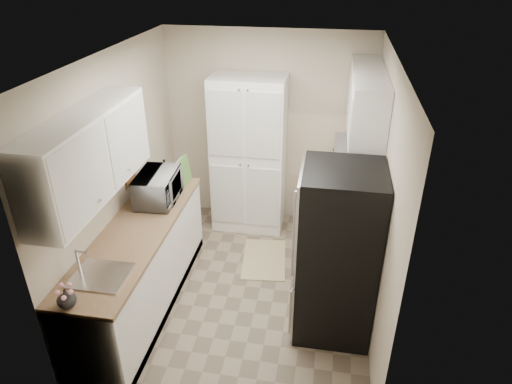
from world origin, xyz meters
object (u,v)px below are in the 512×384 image
electric_range (339,239)px  microwave (158,187)px  pantry_cabinet (249,155)px  refrigerator (337,254)px  toaster_oven (342,163)px  wine_bottle (165,174)px

electric_range → microwave: size_ratio=1.96×
pantry_cabinet → refrigerator: pantry_cabinet is taller
refrigerator → toaster_oven: bearing=89.3°
pantry_cabinet → refrigerator: 2.07m
wine_bottle → refrigerator: bearing=-24.7°
refrigerator → microwave: bearing=163.6°
electric_range → pantry_cabinet: bearing=141.8°
refrigerator → microwave: 2.00m
toaster_oven → electric_range: bearing=-69.1°
electric_range → wine_bottle: wine_bottle is taller
electric_range → microwave: microwave is taller
electric_range → wine_bottle: 2.06m
refrigerator → toaster_oven: refrigerator is taller
pantry_cabinet → microwave: (-0.76, -1.16, 0.08)m
pantry_cabinet → toaster_oven: pantry_cabinet is taller
electric_range → microwave: bearing=-173.0°
microwave → pantry_cabinet: bearing=-36.3°
refrigerator → wine_bottle: refrigerator is taller
pantry_cabinet → electric_range: pantry_cabinet is taller
pantry_cabinet → electric_range: bearing=-38.2°
pantry_cabinet → toaster_oven: 1.16m
microwave → toaster_oven: bearing=-63.9°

